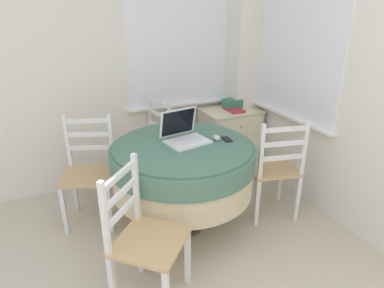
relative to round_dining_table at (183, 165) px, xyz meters
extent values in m
cube|color=white|center=(-0.77, 1.09, 0.69)|extent=(4.04, 0.06, 2.55)
cube|color=white|center=(0.42, 1.05, 0.91)|extent=(1.10, 0.01, 1.42)
cube|color=white|center=(0.42, 1.02, 0.19)|extent=(1.18, 0.07, 0.02)
cube|color=white|center=(1.24, 0.23, 0.91)|extent=(0.01, 1.10, 1.42)
cube|color=white|center=(1.21, 0.23, 0.19)|extent=(0.07, 1.18, 0.02)
cube|color=white|center=(1.11, 0.92, 0.69)|extent=(0.28, 0.28, 2.55)
cylinder|color=#4C3D2D|center=(0.00, 0.00, -0.57)|extent=(0.36, 0.36, 0.03)
cylinder|color=#4C3D2D|center=(0.00, 0.00, -0.20)|extent=(0.11, 0.11, 0.71)
cylinder|color=beige|center=(0.00, 0.00, -0.03)|extent=(1.13, 1.13, 0.38)
cylinder|color=#4C7560|center=(0.00, 0.00, 0.08)|extent=(1.15, 1.15, 0.16)
cylinder|color=#4C7560|center=(0.00, 0.00, 0.17)|extent=(1.10, 1.10, 0.02)
cube|color=white|center=(0.05, 0.02, 0.19)|extent=(0.36, 0.29, 0.02)
cube|color=silver|center=(0.05, 0.03, 0.20)|extent=(0.31, 0.19, 0.00)
cube|color=white|center=(0.03, 0.16, 0.31)|extent=(0.33, 0.11, 0.23)
cube|color=black|center=(0.03, 0.15, 0.31)|extent=(0.30, 0.09, 0.21)
ellipsoid|color=silver|center=(0.29, -0.03, 0.20)|extent=(0.05, 0.08, 0.04)
cube|color=black|center=(0.37, -0.05, 0.18)|extent=(0.07, 0.13, 0.01)
cube|color=black|center=(0.37, -0.05, 0.19)|extent=(0.06, 0.09, 0.00)
cube|color=tan|center=(-0.07, 0.80, -0.14)|extent=(0.49, 0.50, 0.02)
cube|color=white|center=(-0.28, 0.94, -0.36)|extent=(0.04, 0.04, 0.43)
cube|color=white|center=(-0.20, 0.58, -0.36)|extent=(0.04, 0.04, 0.43)
cube|color=white|center=(0.06, 1.02, -0.36)|extent=(0.04, 0.04, 0.43)
cube|color=white|center=(0.14, 0.66, -0.36)|extent=(0.04, 0.04, 0.43)
cube|color=white|center=(0.06, 1.02, 0.11)|extent=(0.04, 0.04, 0.47)
cube|color=white|center=(0.14, 0.66, 0.11)|extent=(0.04, 0.04, 0.47)
cube|color=white|center=(0.10, 0.84, 0.29)|extent=(0.11, 0.37, 0.04)
cube|color=white|center=(0.10, 0.84, 0.17)|extent=(0.11, 0.37, 0.04)
cube|color=white|center=(0.10, 0.84, 0.04)|extent=(0.11, 0.37, 0.04)
cube|color=tan|center=(0.79, -0.13, -0.14)|extent=(0.50, 0.49, 0.02)
cube|color=white|center=(1.01, 0.00, -0.36)|extent=(0.04, 0.04, 0.43)
cube|color=white|center=(0.65, 0.09, -0.36)|extent=(0.04, 0.04, 0.43)
cube|color=white|center=(0.93, -0.34, -0.36)|extent=(0.04, 0.04, 0.43)
cube|color=white|center=(0.57, -0.25, -0.36)|extent=(0.04, 0.04, 0.43)
cube|color=white|center=(0.93, -0.34, 0.11)|extent=(0.04, 0.04, 0.47)
cube|color=white|center=(0.57, -0.25, 0.11)|extent=(0.04, 0.04, 0.47)
cube|color=white|center=(0.75, -0.30, 0.29)|extent=(0.37, 0.11, 0.04)
cube|color=white|center=(0.75, -0.30, 0.17)|extent=(0.37, 0.11, 0.04)
cube|color=white|center=(0.75, -0.30, 0.04)|extent=(0.37, 0.11, 0.04)
cube|color=tan|center=(-0.49, -0.64, -0.14)|extent=(0.58, 0.58, 0.02)
cube|color=white|center=(-0.24, -0.62, -0.36)|extent=(0.05, 0.05, 0.43)
cube|color=white|center=(-0.75, -0.65, -0.36)|extent=(0.05, 0.05, 0.43)
cube|color=white|center=(-0.49, -0.38, -0.36)|extent=(0.05, 0.05, 0.43)
cube|color=white|center=(-0.75, -0.65, 0.11)|extent=(0.05, 0.05, 0.47)
cube|color=white|center=(-0.49, -0.38, 0.11)|extent=(0.05, 0.05, 0.47)
cube|color=white|center=(-0.62, -0.52, 0.29)|extent=(0.27, 0.29, 0.04)
cube|color=white|center=(-0.62, -0.52, 0.17)|extent=(0.27, 0.29, 0.04)
cube|color=white|center=(-0.62, -0.52, 0.04)|extent=(0.27, 0.29, 0.04)
cube|color=tan|center=(-0.70, 0.40, -0.14)|extent=(0.54, 0.53, 0.02)
cube|color=white|center=(-0.93, 0.30, -0.36)|extent=(0.04, 0.04, 0.43)
cube|color=white|center=(-0.59, 0.17, -0.36)|extent=(0.04, 0.04, 0.43)
cube|color=white|center=(-0.81, 0.63, -0.36)|extent=(0.04, 0.04, 0.43)
cube|color=white|center=(-0.46, 0.50, -0.36)|extent=(0.04, 0.04, 0.43)
cube|color=white|center=(-0.81, 0.63, 0.11)|extent=(0.04, 0.04, 0.47)
cube|color=white|center=(-0.46, 0.50, 0.11)|extent=(0.04, 0.04, 0.47)
cube|color=white|center=(-0.63, 0.57, 0.29)|extent=(0.35, 0.15, 0.04)
cube|color=white|center=(-0.63, 0.57, 0.17)|extent=(0.35, 0.15, 0.04)
cube|color=white|center=(-0.63, 0.57, 0.04)|extent=(0.35, 0.15, 0.04)
cube|color=beige|center=(0.91, 0.80, -0.24)|extent=(0.59, 0.43, 0.69)
cube|color=beige|center=(0.91, 0.80, 0.12)|extent=(0.62, 0.46, 0.02)
cube|color=beige|center=(0.91, 0.58, 0.00)|extent=(0.52, 0.01, 0.20)
sphere|color=olive|center=(0.91, 0.57, 0.00)|extent=(0.02, 0.02, 0.02)
cube|color=beige|center=(0.91, 0.58, -0.24)|extent=(0.52, 0.01, 0.20)
sphere|color=olive|center=(0.91, 0.57, -0.24)|extent=(0.02, 0.02, 0.02)
cube|color=beige|center=(0.91, 0.58, -0.47)|extent=(0.52, 0.01, 0.20)
sphere|color=olive|center=(0.91, 0.57, -0.47)|extent=(0.02, 0.02, 0.02)
cube|color=#387A5B|center=(0.95, 0.83, 0.18)|extent=(0.19, 0.14, 0.11)
cube|color=#BC3338|center=(0.92, 0.74, 0.14)|extent=(0.15, 0.23, 0.02)
camera|label=1|loc=(-0.96, -2.29, 1.21)|focal=32.00mm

